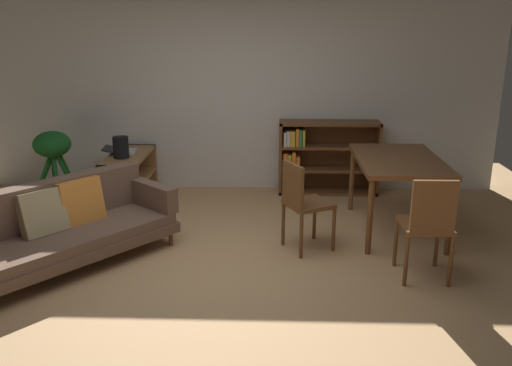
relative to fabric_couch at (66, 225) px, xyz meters
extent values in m
plane|color=tan|center=(1.42, -0.24, -0.37)|extent=(8.16, 8.16, 0.00)
cube|color=silver|center=(1.42, 2.46, 0.98)|extent=(6.80, 0.10, 2.70)
cylinder|color=brown|center=(0.89, 0.40, -0.30)|extent=(0.04, 0.04, 0.14)
cylinder|color=brown|center=(0.39, 0.82, -0.30)|extent=(0.04, 0.04, 0.14)
cube|color=brown|center=(0.07, -0.06, -0.18)|extent=(1.83, 1.97, 0.10)
cube|color=brown|center=(0.07, -0.06, -0.08)|extent=(1.76, 1.89, 0.10)
cube|color=brown|center=(-0.16, 0.13, 0.18)|extent=(1.33, 1.52, 0.41)
cube|color=brown|center=(0.64, 0.62, 0.10)|extent=(0.66, 0.59, 0.26)
cube|color=tan|center=(-0.16, -0.11, 0.15)|extent=(0.44, 0.46, 0.42)
cube|color=orange|center=(0.08, 0.18, 0.16)|extent=(0.43, 0.46, 0.44)
cube|color=olive|center=(0.11, 2.35, -0.07)|extent=(0.45, 0.04, 0.60)
cube|color=olive|center=(0.11, 1.27, -0.07)|extent=(0.45, 0.04, 0.60)
cube|color=olive|center=(0.11, 1.81, -0.09)|extent=(0.45, 1.08, 0.04)
cube|color=olive|center=(0.11, 1.81, 0.21)|extent=(0.45, 1.12, 0.04)
cube|color=olive|center=(0.11, 1.81, -0.35)|extent=(0.45, 1.08, 0.04)
cube|color=silver|center=(0.08, 1.93, 0.24)|extent=(0.25, 0.36, 0.02)
cube|color=black|center=(-0.12, 1.90, 0.27)|extent=(0.23, 0.35, 0.06)
cylinder|color=black|center=(0.08, 1.63, 0.36)|extent=(0.19, 0.19, 0.26)
cylinder|color=slate|center=(0.08, 1.63, 0.41)|extent=(0.10, 0.10, 0.01)
cylinder|color=#9E9389|center=(-0.83, 1.83, -0.24)|extent=(0.31, 0.31, 0.25)
cylinder|color=#1E6B28|center=(-0.75, 1.83, 0.10)|extent=(0.22, 0.06, 0.44)
cylinder|color=#1E6B28|center=(-0.76, 1.90, 0.18)|extent=(0.17, 0.18, 0.61)
cylinder|color=#1E6B28|center=(-0.88, 1.92, 0.16)|extent=(0.14, 0.22, 0.57)
cylinder|color=#1E6B28|center=(-0.92, 1.83, 0.04)|extent=(0.21, 0.06, 0.34)
cylinder|color=#1E6B28|center=(-0.90, 1.74, 0.09)|extent=(0.16, 0.21, 0.43)
cylinder|color=#1E6B28|center=(-0.80, 1.76, 0.08)|extent=(0.12, 0.18, 0.41)
ellipsoid|color=#1E6B28|center=(-0.83, 1.83, 0.34)|extent=(0.46, 0.46, 0.32)
cylinder|color=brown|center=(2.84, 1.55, 0.01)|extent=(0.06, 0.06, 0.75)
cylinder|color=brown|center=(2.84, 0.27, 0.01)|extent=(0.06, 0.06, 0.75)
cylinder|color=brown|center=(3.61, 1.55, 0.01)|extent=(0.06, 0.06, 0.75)
cylinder|color=brown|center=(3.61, 0.27, 0.01)|extent=(0.06, 0.06, 0.75)
cube|color=brown|center=(3.22, 0.91, 0.41)|extent=(0.86, 1.38, 0.05)
cylinder|color=brown|center=(2.34, 0.63, -0.15)|extent=(0.04, 0.04, 0.44)
cylinder|color=brown|center=(2.51, 0.32, -0.15)|extent=(0.04, 0.04, 0.44)
cylinder|color=brown|center=(2.02, 0.46, -0.15)|extent=(0.04, 0.04, 0.44)
cylinder|color=brown|center=(2.18, 0.15, -0.15)|extent=(0.04, 0.04, 0.44)
cube|color=brown|center=(2.26, 0.39, 0.09)|extent=(0.54, 0.53, 0.04)
cube|color=brown|center=(2.10, 0.30, 0.32)|extent=(0.20, 0.32, 0.41)
cylinder|color=brown|center=(3.04, 0.01, -0.14)|extent=(0.04, 0.04, 0.46)
cylinder|color=brown|center=(3.42, 0.02, -0.14)|extent=(0.04, 0.04, 0.46)
cylinder|color=brown|center=(3.05, -0.39, -0.14)|extent=(0.04, 0.04, 0.46)
cylinder|color=brown|center=(3.42, -0.39, -0.14)|extent=(0.04, 0.04, 0.46)
cube|color=brown|center=(3.23, -0.19, 0.11)|extent=(0.41, 0.44, 0.04)
cube|color=brown|center=(3.23, -0.39, 0.35)|extent=(0.37, 0.04, 0.45)
cube|color=brown|center=(2.00, 2.23, 0.10)|extent=(0.04, 0.35, 0.95)
cube|color=brown|center=(3.25, 2.23, 0.10)|extent=(0.04, 0.35, 0.95)
cube|color=brown|center=(2.63, 2.23, 0.56)|extent=(1.29, 0.35, 0.04)
cube|color=brown|center=(2.63, 2.23, -0.35)|extent=(1.29, 0.35, 0.04)
cube|color=brown|center=(2.63, 2.38, 0.10)|extent=(1.25, 0.04, 0.95)
cube|color=brown|center=(2.63, 2.23, -0.05)|extent=(1.25, 0.33, 0.04)
cube|color=brown|center=(2.63, 2.23, 0.25)|extent=(1.25, 0.33, 0.04)
cube|color=black|center=(2.06, 2.20, -0.23)|extent=(0.05, 0.22, 0.20)
cube|color=silver|center=(2.12, 2.20, -0.25)|extent=(0.06, 0.24, 0.17)
cube|color=gold|center=(2.17, 2.21, -0.22)|extent=(0.04, 0.28, 0.23)
cube|color=black|center=(2.22, 2.21, -0.22)|extent=(0.05, 0.25, 0.22)
cube|color=orange|center=(2.07, 2.21, 0.07)|extent=(0.05, 0.26, 0.21)
cube|color=gold|center=(2.12, 2.20, 0.06)|extent=(0.04, 0.25, 0.19)
cube|color=orange|center=(2.17, 2.21, 0.08)|extent=(0.05, 0.27, 0.22)
cube|color=orange|center=(2.23, 2.20, 0.05)|extent=(0.05, 0.22, 0.17)
cube|color=silver|center=(2.06, 2.21, 0.36)|extent=(0.03, 0.29, 0.18)
cube|color=silver|center=(2.10, 2.21, 0.37)|extent=(0.04, 0.28, 0.19)
cube|color=gold|center=(2.15, 2.21, 0.37)|extent=(0.07, 0.28, 0.19)
cube|color=orange|center=(2.21, 2.20, 0.39)|extent=(0.04, 0.25, 0.23)
cube|color=#337F47|center=(2.25, 2.20, 0.38)|extent=(0.04, 0.25, 0.21)
cube|color=gold|center=(2.29, 2.21, 0.38)|extent=(0.03, 0.26, 0.22)
camera|label=1|loc=(1.92, -4.61, 1.82)|focal=37.90mm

